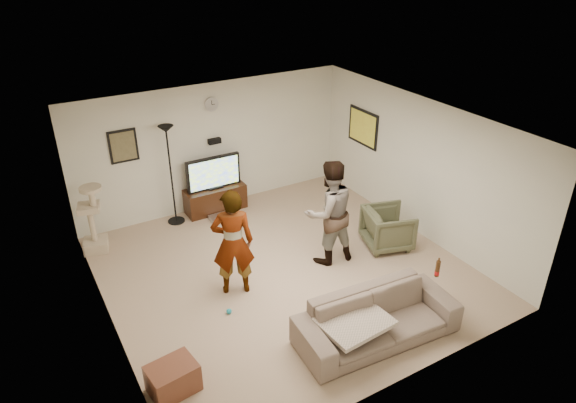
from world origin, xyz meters
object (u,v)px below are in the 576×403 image
tv (213,173)px  sofa (377,319)px  beer_bottle (438,269)px  side_table (173,378)px  armchair (388,228)px  cat_tree (91,219)px  person_left (233,243)px  person_right (329,213)px  floor_lamp (171,176)px  tv_stand (215,199)px

tv → sofa: tv is taller
beer_bottle → side_table: bearing=172.1°
tv → armchair: bearing=-52.8°
cat_tree → person_left: bearing=-54.4°
tv → side_table: size_ratio=1.91×
tv → person_right: size_ratio=0.60×
floor_lamp → person_left: size_ratio=1.12×
tv → person_right: (0.94, -2.58, 0.08)m
beer_bottle → side_table: beer_bottle is taller
tv → person_right: bearing=-70.0°
armchair → sofa: bearing=153.6°
tv_stand → side_table: 4.58m
person_left → side_table: person_left is taller
person_right → side_table: person_right is taller
cat_tree → armchair: 5.11m
cat_tree → side_table: (0.13, -3.68, -0.43)m
tv_stand → person_left: size_ratio=0.69×
cat_tree → person_right: bearing=-34.3°
tv → cat_tree: cat_tree is taller
floor_lamp → armchair: 4.03m
cat_tree → side_table: size_ratio=2.17×
tv_stand → floor_lamp: 1.11m
person_left → floor_lamp: bearing=-67.1°
beer_bottle → armchair: beer_bottle is taller
tv → person_left: person_left is taller
tv → cat_tree: size_ratio=0.88×
tv → floor_lamp: (-0.85, -0.05, 0.15)m
floor_lamp → person_right: 3.10m
armchair → side_table: armchair is taller
cat_tree → person_right: size_ratio=0.68×
beer_bottle → tv_stand: bearing=108.0°
tv_stand → side_table: (-2.26, -3.98, -0.06)m
person_right → armchair: 1.28m
floor_lamp → side_table: 4.25m
floor_lamp → cat_tree: (-1.54, -0.26, -0.35)m
side_table → tv_stand: bearing=60.4°
person_left → person_right: 1.71m
beer_bottle → floor_lamp: bearing=117.4°
tv_stand → floor_lamp: floor_lamp is taller
tv_stand → tv: size_ratio=1.10×
beer_bottle → side_table: (-3.72, 0.52, -0.59)m
person_right → side_table: 3.57m
tv → beer_bottle: 4.73m
person_left → side_table: size_ratio=3.04×
tv → beer_bottle: tv is taller
tv_stand → cat_tree: 2.44m
person_right → side_table: size_ratio=3.17×
person_left → side_table: 2.16m
armchair → beer_bottle: bearing=177.3°
tv → person_left: 2.67m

